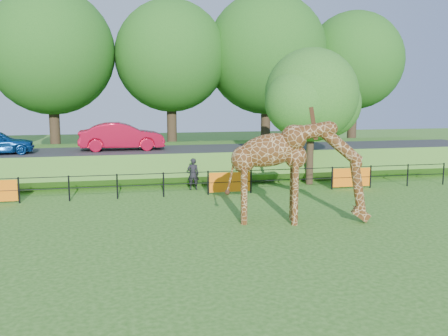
{
  "coord_description": "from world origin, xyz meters",
  "views": [
    {
      "loc": [
        -2.06,
        -13.69,
        4.5
      ],
      "look_at": [
        1.57,
        2.76,
        2.0
      ],
      "focal_mm": 40.0,
      "sensor_mm": 36.0,
      "label": 1
    }
  ],
  "objects_px": {
    "tree_east": "(313,99)",
    "visitor": "(193,174)",
    "giraffe": "(299,172)",
    "car_red": "(122,136)"
  },
  "relations": [
    {
      "from": "giraffe",
      "to": "car_red",
      "type": "relative_size",
      "value": 1.09
    },
    {
      "from": "visitor",
      "to": "tree_east",
      "type": "height_order",
      "value": "tree_east"
    },
    {
      "from": "car_red",
      "to": "visitor",
      "type": "relative_size",
      "value": 3.06
    },
    {
      "from": "tree_east",
      "to": "giraffe",
      "type": "bearing_deg",
      "value": -115.52
    },
    {
      "from": "giraffe",
      "to": "visitor",
      "type": "height_order",
      "value": "giraffe"
    },
    {
      "from": "giraffe",
      "to": "tree_east",
      "type": "height_order",
      "value": "tree_east"
    },
    {
      "from": "tree_east",
      "to": "car_red",
      "type": "bearing_deg",
      "value": 152.6
    },
    {
      "from": "tree_east",
      "to": "visitor",
      "type": "bearing_deg",
      "value": -177.33
    },
    {
      "from": "visitor",
      "to": "tree_east",
      "type": "relative_size",
      "value": 0.22
    },
    {
      "from": "car_red",
      "to": "visitor",
      "type": "bearing_deg",
      "value": -148.18
    }
  ]
}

